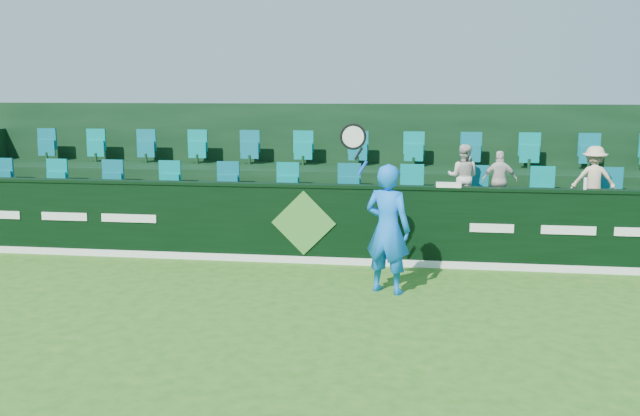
% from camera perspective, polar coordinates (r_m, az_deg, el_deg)
% --- Properties ---
extents(ground, '(60.00, 60.00, 0.00)m').
position_cam_1_polar(ground, '(8.51, -5.72, -10.75)').
color(ground, '#256618').
rests_on(ground, ground).
extents(sponsor_hoarding, '(16.00, 0.25, 1.35)m').
position_cam_1_polar(sponsor_hoarding, '(12.11, -1.22, -1.23)').
color(sponsor_hoarding, black).
rests_on(sponsor_hoarding, ground).
extents(stand_tier_front, '(16.00, 2.00, 0.80)m').
position_cam_1_polar(stand_tier_front, '(13.24, -0.45, -1.51)').
color(stand_tier_front, black).
rests_on(stand_tier_front, ground).
extents(stand_tier_back, '(16.00, 1.80, 1.30)m').
position_cam_1_polar(stand_tier_back, '(15.04, 0.64, 0.81)').
color(stand_tier_back, black).
rests_on(stand_tier_back, ground).
extents(stand_rear, '(16.00, 4.10, 2.60)m').
position_cam_1_polar(stand_rear, '(15.41, 0.86, 3.15)').
color(stand_rear, black).
rests_on(stand_rear, ground).
extents(seat_row_front, '(13.50, 0.50, 0.60)m').
position_cam_1_polar(seat_row_front, '(13.51, -0.20, 1.73)').
color(seat_row_front, '#096371').
rests_on(seat_row_front, stand_tier_front).
extents(seat_row_back, '(13.50, 0.50, 0.60)m').
position_cam_1_polar(seat_row_back, '(15.22, 0.80, 4.52)').
color(seat_row_back, '#096371').
rests_on(seat_row_back, stand_tier_back).
extents(tennis_player, '(1.16, 0.68, 2.53)m').
position_cam_1_polar(tennis_player, '(10.31, 5.41, -1.60)').
color(tennis_player, '#0E6EF1').
rests_on(tennis_player, ground).
extents(spectator_left, '(0.64, 0.54, 1.16)m').
position_cam_1_polar(spectator_left, '(12.97, 11.36, 2.46)').
color(spectator_left, silver).
rests_on(spectator_left, stand_tier_front).
extents(spectator_middle, '(0.62, 0.27, 1.06)m').
position_cam_1_polar(spectator_middle, '(13.03, 14.18, 2.16)').
color(spectator_middle, silver).
rests_on(spectator_middle, stand_tier_front).
extents(spectator_right, '(0.78, 0.50, 1.15)m').
position_cam_1_polar(spectator_right, '(13.29, 21.05, 2.16)').
color(spectator_right, beige).
rests_on(spectator_right, stand_tier_front).
extents(towel, '(0.40, 0.26, 0.06)m').
position_cam_1_polar(towel, '(11.85, 10.24, 1.83)').
color(towel, white).
rests_on(towel, sponsor_hoarding).
extents(drinks_bottle, '(0.06, 0.06, 0.19)m').
position_cam_1_polar(drinks_bottle, '(12.11, 20.47, 1.85)').
color(drinks_bottle, white).
rests_on(drinks_bottle, sponsor_hoarding).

